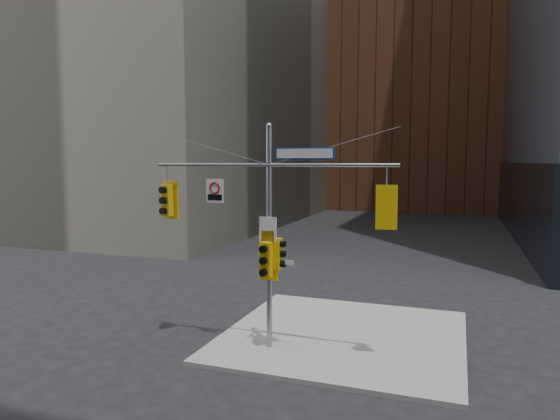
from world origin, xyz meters
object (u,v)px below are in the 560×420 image
Objects in this scene: traffic_light_west_arm at (167,200)px; street_sign_blade at (304,153)px; signal_assembly at (269,215)px; traffic_light_pole_side at (279,254)px; regulatory_sign_arm at (215,190)px; traffic_light_pole_front at (266,260)px; traffic_light_east_arm at (386,207)px.

traffic_light_west_arm is 0.70× the size of street_sign_blade.
signal_assembly is 4.20× the size of street_sign_blade.
regulatory_sign_arm reaches higher than traffic_light_pole_side.
regulatory_sign_arm is at bearing -179.39° from signal_assembly.
regulatory_sign_arm is (-2.21, -0.03, 1.97)m from traffic_light_pole_side.
street_sign_blade reaches higher than regulatory_sign_arm.
traffic_light_west_arm reaches higher than traffic_light_pole_front.
traffic_light_east_arm is at bearing 1.72° from regulatory_sign_arm.
street_sign_blade is 3.26m from regulatory_sign_arm.
signal_assembly reaches higher than street_sign_blade.
regulatory_sign_arm is (-1.89, 0.25, 2.13)m from traffic_light_pole_front.
signal_assembly is at bearing 2.11° from regulatory_sign_arm.
traffic_light_pole_front is at bearing 8.45° from traffic_light_west_arm.
traffic_light_west_arm is 7.35m from traffic_light_east_arm.
signal_assembly is at bearing -11.47° from traffic_light_east_arm.
traffic_light_pole_side is at bearing 43.13° from traffic_light_pole_front.
street_sign_blade is at bearing 1.94° from regulatory_sign_arm.
street_sign_blade is (0.83, -0.00, 3.14)m from traffic_light_pole_side.
signal_assembly is at bearing -178.07° from street_sign_blade.
traffic_light_pole_side is 0.51× the size of street_sign_blade.
traffic_light_pole_side is at bearing -11.57° from traffic_light_east_arm.
traffic_light_pole_side is at bearing -178.40° from street_sign_blade.
street_sign_blade is at bearing 16.03° from traffic_light_pole_front.
traffic_light_pole_front is at bearing -165.03° from street_sign_blade.
traffic_light_east_arm is at bearing 7.02° from traffic_light_pole_front.
signal_assembly reaches higher than traffic_light_west_arm.
signal_assembly is 3.66m from traffic_light_east_arm.
traffic_light_east_arm is 0.94× the size of traffic_light_pole_front.
traffic_light_west_arm is at bearing -179.56° from regulatory_sign_arm.
traffic_light_east_arm is at bearing 12.67° from traffic_light_west_arm.
traffic_light_east_arm is 2.93m from street_sign_blade.
traffic_light_pole_front is (0.00, -0.27, -1.37)m from signal_assembly.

